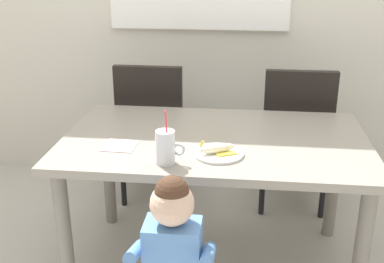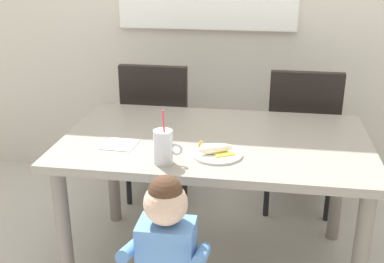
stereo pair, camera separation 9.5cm
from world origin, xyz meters
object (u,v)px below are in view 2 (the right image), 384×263
object	(u,v)px
dining_chair_left	(158,125)
snack_plate	(217,154)
dining_chair_right	(301,133)
milk_cup	(163,149)
toddler_standing	(167,248)
peeled_banana	(216,149)
paper_napkin	(120,145)
dining_table	(215,155)

from	to	relation	value
dining_chair_left	snack_plate	world-z (taller)	dining_chair_left
dining_chair_right	milk_cup	world-z (taller)	milk_cup
dining_chair_left	toddler_standing	size ratio (longest dim) A/B	1.15
milk_cup	peeled_banana	bearing A→B (deg)	27.62
dining_chair_right	toddler_standing	xyz separation A→B (m)	(-0.58, -1.32, -0.02)
milk_cup	peeled_banana	distance (m)	0.25
dining_chair_right	paper_napkin	world-z (taller)	dining_chair_right
dining_chair_left	toddler_standing	world-z (taller)	dining_chair_left
dining_table	peeled_banana	xyz separation A→B (m)	(0.03, -0.22, 0.13)
dining_chair_left	peeled_banana	xyz separation A→B (m)	(0.48, -0.91, 0.24)
paper_napkin	peeled_banana	bearing A→B (deg)	-6.58
milk_cup	paper_napkin	bearing A→B (deg)	146.00
toddler_standing	peeled_banana	size ratio (longest dim) A/B	4.77
dining_chair_right	peeled_banana	xyz separation A→B (m)	(-0.44, -0.89, 0.24)
dining_table	peeled_banana	size ratio (longest dim) A/B	8.55
dining_chair_left	milk_cup	bearing A→B (deg)	104.26
snack_plate	paper_napkin	distance (m)	0.47
toddler_standing	milk_cup	bearing A→B (deg)	103.22
milk_cup	dining_chair_right	bearing A→B (deg)	57.00
toddler_standing	snack_plate	world-z (taller)	toddler_standing
dining_chair_left	paper_napkin	distance (m)	0.88
milk_cup	paper_napkin	distance (m)	0.31
dining_chair_right	peeled_banana	size ratio (longest dim) A/B	5.46
dining_chair_left	milk_cup	size ratio (longest dim) A/B	3.82
dining_table	milk_cup	xyz separation A→B (m)	(-0.19, -0.33, 0.16)
snack_plate	peeled_banana	world-z (taller)	peeled_banana
dining_chair_left	snack_plate	size ratio (longest dim) A/B	4.17
dining_chair_left	paper_napkin	world-z (taller)	dining_chair_left
dining_chair_right	milk_cup	distance (m)	1.23
dining_chair_right	peeled_banana	bearing A→B (deg)	63.93
dining_table	dining_chair_right	xyz separation A→B (m)	(0.46, 0.68, -0.11)
paper_napkin	dining_table	bearing A→B (deg)	20.65
dining_chair_right	dining_chair_left	bearing A→B (deg)	-0.76
dining_chair_right	toddler_standing	world-z (taller)	dining_chair_right
dining_chair_right	milk_cup	xyz separation A→B (m)	(-0.65, -1.01, 0.27)
toddler_standing	milk_cup	size ratio (longest dim) A/B	3.34
dining_chair_left	snack_plate	bearing A→B (deg)	118.01
dining_table	toddler_standing	xyz separation A→B (m)	(-0.12, -0.64, -0.13)
snack_plate	paper_napkin	size ratio (longest dim) A/B	1.53
snack_plate	dining_chair_right	bearing A→B (deg)	64.01
snack_plate	dining_chair_left	bearing A→B (deg)	118.01
dining_chair_left	peeled_banana	distance (m)	1.05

